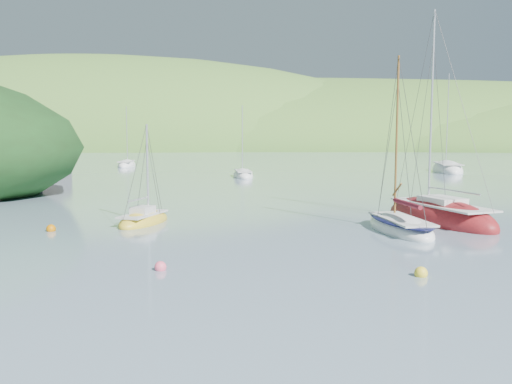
{
  "coord_description": "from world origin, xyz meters",
  "views": [
    {
      "loc": [
        -1.03,
        -21.63,
        5.41
      ],
      "look_at": [
        -1.76,
        8.0,
        2.16
      ],
      "focal_mm": 40.0,
      "sensor_mm": 36.0,
      "label": 1
    }
  ],
  "objects_px": {
    "sloop_red": "(440,218)",
    "distant_sloop_b": "(447,170)",
    "sailboat_yellow": "(144,221)",
    "distant_sloop_c": "(127,165)",
    "daysailer_white": "(400,227)",
    "distant_sloop_a": "(243,176)"
  },
  "relations": [
    {
      "from": "sailboat_yellow",
      "to": "distant_sloop_c",
      "type": "distance_m",
      "value": 52.88
    },
    {
      "from": "sailboat_yellow",
      "to": "distant_sloop_b",
      "type": "distance_m",
      "value": 51.14
    },
    {
      "from": "sailboat_yellow",
      "to": "sloop_red",
      "type": "bearing_deg",
      "value": 19.43
    },
    {
      "from": "distant_sloop_a",
      "to": "distant_sloop_c",
      "type": "height_order",
      "value": "distant_sloop_c"
    },
    {
      "from": "sloop_red",
      "to": "distant_sloop_a",
      "type": "xyz_separation_m",
      "value": [
        -13.08,
        31.73,
        -0.08
      ]
    },
    {
      "from": "sailboat_yellow",
      "to": "distant_sloop_c",
      "type": "xyz_separation_m",
      "value": [
        -13.86,
        51.04,
        0.01
      ]
    },
    {
      "from": "sloop_red",
      "to": "distant_sloop_c",
      "type": "bearing_deg",
      "value": 100.32
    },
    {
      "from": "distant_sloop_b",
      "to": "distant_sloop_c",
      "type": "xyz_separation_m",
      "value": [
        -43.99,
        9.72,
        -0.05
      ]
    },
    {
      "from": "daysailer_white",
      "to": "distant_sloop_c",
      "type": "relative_size",
      "value": 1.04
    },
    {
      "from": "sailboat_yellow",
      "to": "distant_sloop_c",
      "type": "relative_size",
      "value": 0.65
    },
    {
      "from": "sloop_red",
      "to": "distant_sloop_b",
      "type": "height_order",
      "value": "distant_sloop_b"
    },
    {
      "from": "distant_sloop_a",
      "to": "distant_sloop_b",
      "type": "distance_m",
      "value": 27.33
    },
    {
      "from": "daysailer_white",
      "to": "sloop_red",
      "type": "xyz_separation_m",
      "value": [
        3.02,
        3.17,
        0.02
      ]
    },
    {
      "from": "daysailer_white",
      "to": "distant_sloop_b",
      "type": "relative_size",
      "value": 0.73
    },
    {
      "from": "sailboat_yellow",
      "to": "distant_sloop_c",
      "type": "bearing_deg",
      "value": 121.41
    },
    {
      "from": "sloop_red",
      "to": "distant_sloop_b",
      "type": "distance_m",
      "value": 42.35
    },
    {
      "from": "daysailer_white",
      "to": "sloop_red",
      "type": "height_order",
      "value": "sloop_red"
    },
    {
      "from": "distant_sloop_b",
      "to": "sloop_red",
      "type": "bearing_deg",
      "value": -101.3
    },
    {
      "from": "sloop_red",
      "to": "distant_sloop_a",
      "type": "height_order",
      "value": "sloop_red"
    },
    {
      "from": "sloop_red",
      "to": "distant_sloop_b",
      "type": "bearing_deg",
      "value": 50.77
    },
    {
      "from": "distant_sloop_c",
      "to": "sailboat_yellow",
      "type": "bearing_deg",
      "value": -79.42
    },
    {
      "from": "daysailer_white",
      "to": "sailboat_yellow",
      "type": "relative_size",
      "value": 1.59
    }
  ]
}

